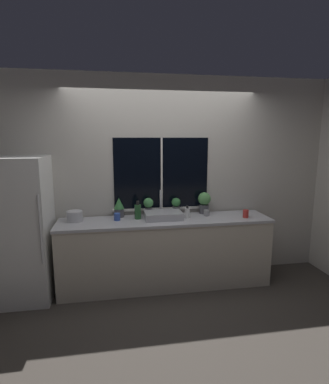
{
  "coord_description": "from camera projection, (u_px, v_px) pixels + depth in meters",
  "views": [
    {
      "loc": [
        -0.62,
        -3.33,
        1.9
      ],
      "look_at": [
        -0.01,
        0.28,
        1.23
      ],
      "focal_mm": 28.0,
      "sensor_mm": 36.0,
      "label": 1
    }
  ],
  "objects": [
    {
      "name": "potted_plant_far_left",
      "position": [
        119.0,
        207.0,
        3.87
      ],
      "size": [
        0.13,
        0.13,
        0.26
      ],
      "color": "#4C4C51",
      "rests_on": "counter"
    },
    {
      "name": "wall_right",
      "position": [
        284.0,
        169.0,
        5.27
      ],
      "size": [
        0.06,
        7.0,
        2.7
      ],
      "color": "#BCB7AD",
      "rests_on": "ground_plane"
    },
    {
      "name": "potted_plant_center_right",
      "position": [
        176.0,
        206.0,
        3.99
      ],
      "size": [
        0.12,
        0.12,
        0.23
      ],
      "color": "#4C4C51",
      "rests_on": "counter"
    },
    {
      "name": "ground_plane",
      "position": [
        169.0,
        295.0,
        3.68
      ],
      "size": [
        14.0,
        14.0,
        0.0
      ],
      "primitive_type": "plane",
      "color": "#38332D"
    },
    {
      "name": "kettle",
      "position": [
        75.0,
        216.0,
        3.68
      ],
      "size": [
        0.19,
        0.19,
        0.14
      ],
      "color": "#B2B2B7",
      "rests_on": "counter"
    },
    {
      "name": "potted_plant_center_left",
      "position": [
        148.0,
        206.0,
        3.93
      ],
      "size": [
        0.13,
        0.13,
        0.24
      ],
      "color": "#4C4C51",
      "rests_on": "counter"
    },
    {
      "name": "mug_grey",
      "position": [
        206.0,
        213.0,
        3.94
      ],
      "size": [
        0.07,
        0.07,
        0.08
      ],
      "color": "gray",
      "rests_on": "counter"
    },
    {
      "name": "potted_plant_far_right",
      "position": [
        204.0,
        202.0,
        4.05
      ],
      "size": [
        0.17,
        0.17,
        0.29
      ],
      "color": "#4C4C51",
      "rests_on": "counter"
    },
    {
      "name": "bottle_tall",
      "position": [
        138.0,
        211.0,
        3.79
      ],
      "size": [
        0.08,
        0.08,
        0.23
      ],
      "color": "#235128",
      "rests_on": "counter"
    },
    {
      "name": "counter",
      "position": [
        165.0,
        252.0,
        3.86
      ],
      "size": [
        2.69,
        0.57,
        0.88
      ],
      "color": "beige",
      "rests_on": "ground_plane"
    },
    {
      "name": "soap_bottle",
      "position": [
        187.0,
        213.0,
        3.85
      ],
      "size": [
        0.07,
        0.07,
        0.16
      ],
      "color": "white",
      "rests_on": "counter"
    },
    {
      "name": "mug_blue",
      "position": [
        117.0,
        217.0,
        3.72
      ],
      "size": [
        0.08,
        0.08,
        0.09
      ],
      "color": "#3351AD",
      "rests_on": "counter"
    },
    {
      "name": "wall_back",
      "position": [
        161.0,
        179.0,
        4.04
      ],
      "size": [
        8.0,
        0.09,
        2.7
      ],
      "color": "#BCB7AD",
      "rests_on": "ground_plane"
    },
    {
      "name": "sink",
      "position": [
        163.0,
        215.0,
        3.81
      ],
      "size": [
        0.47,
        0.39,
        0.33
      ],
      "color": "#ADADB2",
      "rests_on": "counter"
    },
    {
      "name": "mug_red",
      "position": [
        246.0,
        214.0,
        3.85
      ],
      "size": [
        0.07,
        0.07,
        0.1
      ],
      "color": "#B72D28",
      "rests_on": "counter"
    },
    {
      "name": "refrigerator",
      "position": [
        21.0,
        229.0,
        3.51
      ],
      "size": [
        0.66,
        0.72,
        1.69
      ],
      "color": "silver",
      "rests_on": "ground_plane"
    }
  ]
}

